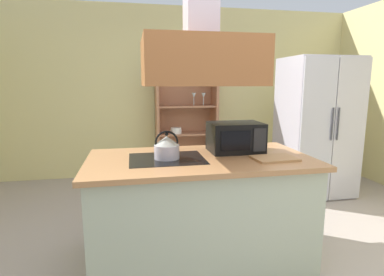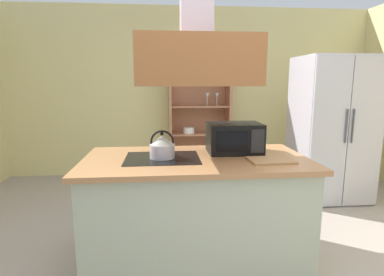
{
  "view_description": "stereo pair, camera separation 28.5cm",
  "coord_description": "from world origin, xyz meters",
  "px_view_note": "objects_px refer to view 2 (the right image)",
  "views": [
    {
      "loc": [
        -0.71,
        -2.08,
        1.5
      ],
      "look_at": [
        -0.17,
        0.67,
        1.0
      ],
      "focal_mm": 28.74,
      "sensor_mm": 36.0,
      "label": 1
    },
    {
      "loc": [
        -0.43,
        -2.12,
        1.5
      ],
      "look_at": [
        -0.17,
        0.67,
        1.0
      ],
      "focal_mm": 28.74,
      "sensor_mm": 36.0,
      "label": 2
    }
  ],
  "objects_px": {
    "cutting_board": "(271,160)",
    "microwave": "(234,138)",
    "refrigerator": "(331,129)",
    "dish_cabinet": "(199,128)",
    "kettle": "(162,147)"
  },
  "relations": [
    {
      "from": "cutting_board",
      "to": "microwave",
      "type": "height_order",
      "value": "microwave"
    },
    {
      "from": "refrigerator",
      "to": "cutting_board",
      "type": "bearing_deg",
      "value": -131.76
    },
    {
      "from": "refrigerator",
      "to": "microwave",
      "type": "height_order",
      "value": "refrigerator"
    },
    {
      "from": "refrigerator",
      "to": "dish_cabinet",
      "type": "height_order",
      "value": "refrigerator"
    },
    {
      "from": "refrigerator",
      "to": "kettle",
      "type": "relative_size",
      "value": 8.07
    },
    {
      "from": "cutting_board",
      "to": "dish_cabinet",
      "type": "bearing_deg",
      "value": 95.74
    },
    {
      "from": "kettle",
      "to": "microwave",
      "type": "bearing_deg",
      "value": 13.91
    },
    {
      "from": "microwave",
      "to": "cutting_board",
      "type": "bearing_deg",
      "value": -57.68
    },
    {
      "from": "dish_cabinet",
      "to": "refrigerator",
      "type": "bearing_deg",
      "value": -35.96
    },
    {
      "from": "dish_cabinet",
      "to": "microwave",
      "type": "height_order",
      "value": "dish_cabinet"
    },
    {
      "from": "refrigerator",
      "to": "cutting_board",
      "type": "height_order",
      "value": "refrigerator"
    },
    {
      "from": "refrigerator",
      "to": "kettle",
      "type": "distance_m",
      "value": 2.53
    },
    {
      "from": "cutting_board",
      "to": "microwave",
      "type": "bearing_deg",
      "value": 122.32
    },
    {
      "from": "dish_cabinet",
      "to": "cutting_board",
      "type": "bearing_deg",
      "value": -84.26
    },
    {
      "from": "kettle",
      "to": "cutting_board",
      "type": "bearing_deg",
      "value": -12.3
    }
  ]
}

